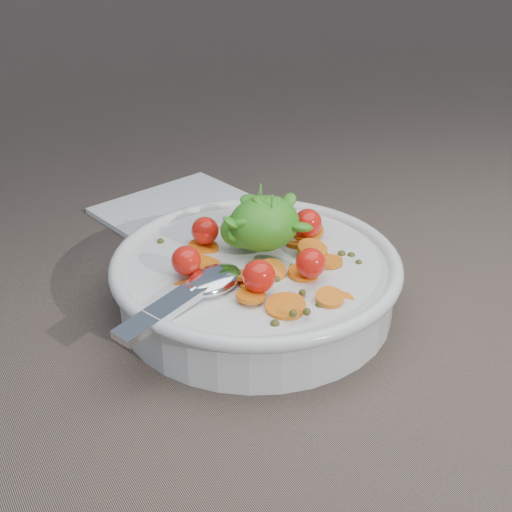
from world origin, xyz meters
TOP-DOWN VIEW (x-y plane):
  - ground at (0.00, 0.00)m, footprint 6.00×6.00m
  - bowl at (0.01, 0.00)m, footprint 0.27×0.25m
  - napkin at (0.03, 0.21)m, footprint 0.19×0.18m

SIDE VIEW (x-z plane):
  - ground at x=0.00m, z-range 0.00..0.00m
  - napkin at x=0.03m, z-range 0.00..0.01m
  - bowl at x=0.01m, z-range -0.02..0.08m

